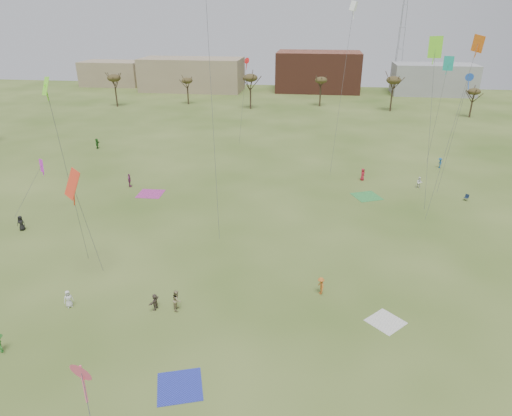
# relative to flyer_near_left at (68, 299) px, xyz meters

# --- Properties ---
(ground) EXTENTS (260.00, 260.00, 0.00)m
(ground) POSITION_rel_flyer_near_left_xyz_m (14.85, -1.08, -0.80)
(ground) COLOR #38531A
(ground) RESTS_ON ground
(flyer_near_left) EXTENTS (0.92, 0.90, 1.60)m
(flyer_near_left) POSITION_rel_flyer_near_left_xyz_m (0.00, 0.00, 0.00)
(flyer_near_left) COLOR silver
(flyer_near_left) RESTS_ON ground
(flyer_near_center) EXTENTS (1.15, 1.18, 1.62)m
(flyer_near_center) POSITION_rel_flyer_near_left_xyz_m (-2.16, -5.93, 0.01)
(flyer_near_center) COLOR #2D7A28
(flyer_near_center) RESTS_ON ground
(spectator_fore_b) EXTENTS (0.85, 1.02, 1.89)m
(spectator_fore_b) POSITION_rel_flyer_near_left_xyz_m (9.41, 0.95, 0.15)
(spectator_fore_b) COLOR #95885F
(spectator_fore_b) RESTS_ON ground
(spectator_fore_c) EXTENTS (0.73, 1.45, 1.50)m
(spectator_fore_c) POSITION_rel_flyer_near_left_xyz_m (7.52, 0.71, -0.05)
(spectator_fore_c) COLOR brown
(spectator_fore_c) RESTS_ON ground
(flyer_mid_a) EXTENTS (0.98, 0.73, 1.82)m
(flyer_mid_a) POSITION_rel_flyer_near_left_xyz_m (-13.16, 13.09, 0.11)
(flyer_mid_a) COLOR black
(flyer_mid_a) RESTS_ON ground
(flyer_mid_b) EXTENTS (0.93, 1.22, 1.68)m
(flyer_mid_b) POSITION_rel_flyer_near_left_xyz_m (21.58, 4.97, 0.04)
(flyer_mid_b) COLOR #C66925
(flyer_mid_b) RESTS_ON ground
(spectator_mid_d) EXTENTS (0.68, 1.22, 1.98)m
(spectator_mid_d) POSITION_rel_flyer_near_left_xyz_m (-6.19, 28.30, 0.19)
(spectator_mid_d) COLOR #923D72
(spectator_mid_d) RESTS_ON ground
(spectator_mid_e) EXTENTS (0.87, 0.71, 1.66)m
(spectator_mid_e) POSITION_rel_flyer_near_left_xyz_m (35.59, 33.60, 0.03)
(spectator_mid_e) COLOR white
(spectator_mid_e) RESTS_ON ground
(flyer_far_a) EXTENTS (0.84, 1.83, 1.90)m
(flyer_far_a) POSITION_rel_flyer_near_left_xyz_m (-20.04, 46.42, 0.15)
(flyer_far_a) COLOR #2D6C24
(flyer_far_a) RESTS_ON ground
(flyer_far_b) EXTENTS (0.94, 1.08, 1.86)m
(flyer_far_b) POSITION_rel_flyer_near_left_xyz_m (27.70, 35.81, 0.13)
(flyer_far_b) COLOR #AE1D2E
(flyer_far_b) RESTS_ON ground
(flyer_far_c) EXTENTS (0.68, 1.12, 1.68)m
(flyer_far_c) POSITION_rel_flyer_near_left_xyz_m (40.70, 43.56, 0.04)
(flyer_far_c) COLOR #1E568A
(flyer_far_c) RESTS_ON ground
(blanket_blue) EXTENTS (3.82, 3.82, 0.03)m
(blanket_blue) POSITION_rel_flyer_near_left_xyz_m (12.12, -7.42, -0.80)
(blanket_blue) COLOR #2935B2
(blanket_blue) RESTS_ON ground
(blanket_cream) EXTENTS (3.62, 3.62, 0.03)m
(blanket_cream) POSITION_rel_flyer_near_left_xyz_m (26.98, 1.64, -0.80)
(blanket_cream) COLOR white
(blanket_cream) RESTS_ON ground
(blanket_plum) EXTENTS (3.54, 3.54, 0.03)m
(blanket_plum) POSITION_rel_flyer_near_left_xyz_m (-2.25, 26.03, -0.80)
(blanket_plum) COLOR #B3378E
(blanket_plum) RESTS_ON ground
(blanket_olive) EXTENTS (4.53, 4.53, 0.03)m
(blanket_olive) POSITION_rel_flyer_near_left_xyz_m (27.82, 29.22, -0.80)
(blanket_olive) COLOR green
(blanket_olive) RESTS_ON ground
(camp_chair_right) EXTENTS (0.73, 0.74, 0.87)m
(camp_chair_right) POSITION_rel_flyer_near_left_xyz_m (41.02, 29.60, -0.54)
(camp_chair_right) COLOR #132036
(camp_chair_right) RESTS_ON ground
(kites_aloft) EXTENTS (69.13, 66.40, 27.86)m
(kites_aloft) POSITION_rel_flyer_near_left_xyz_m (17.15, 22.03, 20.10)
(kites_aloft) COLOR red
(kites_aloft) RESTS_ON ground
(tree_line) EXTENTS (117.44, 49.32, 8.91)m
(tree_line) POSITION_rel_flyer_near_left_xyz_m (12.00, 78.04, 6.29)
(tree_line) COLOR #3A2B1E
(tree_line) RESTS_ON ground
(building_tan) EXTENTS (32.00, 14.00, 10.00)m
(building_tan) POSITION_rel_flyer_near_left_xyz_m (-20.15, 113.92, 4.20)
(building_tan) COLOR #937F60
(building_tan) RESTS_ON ground
(building_brick) EXTENTS (26.00, 16.00, 12.00)m
(building_brick) POSITION_rel_flyer_near_left_xyz_m (19.85, 118.92, 5.20)
(building_brick) COLOR brown
(building_brick) RESTS_ON ground
(building_grey) EXTENTS (24.00, 12.00, 9.00)m
(building_grey) POSITION_rel_flyer_near_left_xyz_m (54.85, 116.92, 3.70)
(building_grey) COLOR gray
(building_grey) RESTS_ON ground
(building_tan_west) EXTENTS (20.00, 12.00, 8.00)m
(building_tan_west) POSITION_rel_flyer_near_left_xyz_m (-50.15, 120.92, 3.20)
(building_tan_west) COLOR #937F60
(building_tan_west) RESTS_ON ground
(radio_tower) EXTENTS (1.51, 1.72, 41.00)m
(radio_tower) POSITION_rel_flyer_near_left_xyz_m (44.85, 123.92, 18.41)
(radio_tower) COLOR #9EA3A8
(radio_tower) RESTS_ON ground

